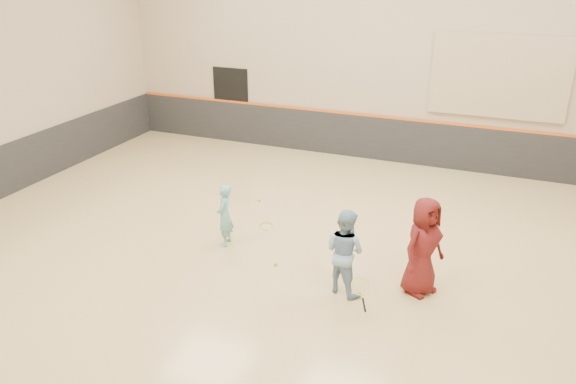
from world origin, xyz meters
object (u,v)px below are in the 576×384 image
at_px(young_man, 423,246).
at_px(instructor, 345,251).
at_px(girl, 225,215).
at_px(spare_racket, 266,224).

bearing_deg(young_man, instructor, 142.73).
height_order(instructor, young_man, young_man).
bearing_deg(girl, young_man, 75.28).
distance_m(girl, young_man, 3.78).
height_order(girl, young_man, young_man).
bearing_deg(young_man, girl, 117.31).
xyz_separation_m(girl, young_man, (3.77, -0.25, 0.22)).
relative_size(girl, young_man, 0.74).
relative_size(young_man, spare_racket, 2.53).
bearing_deg(girl, instructor, 63.61).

